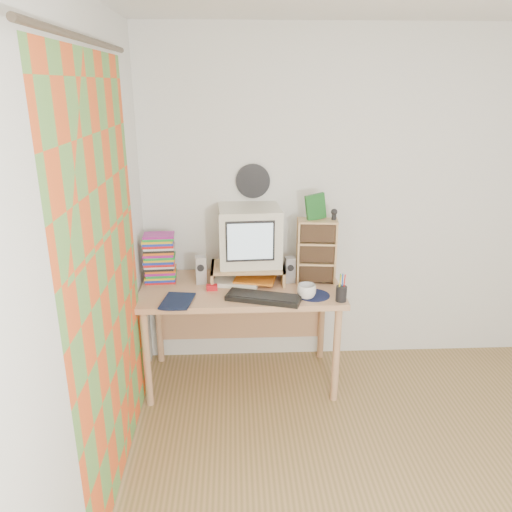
{
  "coord_description": "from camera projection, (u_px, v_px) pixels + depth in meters",
  "views": [
    {
      "loc": [
        -1.07,
        -1.87,
        2.1
      ],
      "look_at": [
        -0.93,
        1.33,
        0.99
      ],
      "focal_mm": 35.0,
      "sensor_mm": 36.0,
      "label": 1
    }
  ],
  "objects": [
    {
      "name": "crt_monitor",
      "position": [
        249.0,
        236.0,
        3.55
      ],
      "size": [
        0.45,
        0.45,
        0.41
      ],
      "primitive_type": "cube",
      "rotation": [
        0.0,
        0.0,
        0.06
      ],
      "color": "beige",
      "rests_on": "monitor_riser"
    },
    {
      "name": "mousepad",
      "position": [
        313.0,
        295.0,
        3.36
      ],
      "size": [
        0.24,
        0.24,
        0.0
      ],
      "primitive_type": "cylinder",
      "rotation": [
        0.0,
        0.0,
        -0.09
      ],
      "color": "#0F1034",
      "rests_on": "desk"
    },
    {
      "name": "dvd_stack",
      "position": [
        160.0,
        261.0,
        3.55
      ],
      "size": [
        0.22,
        0.16,
        0.3
      ],
      "primitive_type": null,
      "rotation": [
        0.0,
        0.0,
        0.06
      ],
      "color": "brown",
      "rests_on": "desk"
    },
    {
      "name": "back_wall",
      "position": [
        377.0,
        203.0,
        3.74
      ],
      "size": [
        3.5,
        0.0,
        3.5
      ],
      "primitive_type": "plane",
      "rotation": [
        1.57,
        0.0,
        0.0
      ],
      "color": "silver",
      "rests_on": "floor"
    },
    {
      "name": "desk",
      "position": [
        241.0,
        300.0,
        3.61
      ],
      "size": [
        1.4,
        0.7,
        0.75
      ],
      "color": "tan",
      "rests_on": "floor"
    },
    {
      "name": "diary",
      "position": [
        163.0,
        299.0,
        3.25
      ],
      "size": [
        0.25,
        0.21,
        0.05
      ],
      "primitive_type": "imported",
      "rotation": [
        0.0,
        0.0,
        -0.15
      ],
      "color": "#0E1836",
      "rests_on": "desk"
    },
    {
      "name": "pen_cup",
      "position": [
        341.0,
        291.0,
        3.25
      ],
      "size": [
        0.09,
        0.09,
        0.14
      ],
      "primitive_type": null,
      "rotation": [
        0.0,
        0.0,
        -0.28
      ],
      "color": "black",
      "rests_on": "desk"
    },
    {
      "name": "game_box",
      "position": [
        316.0,
        207.0,
        3.43
      ],
      "size": [
        0.14,
        0.07,
        0.18
      ],
      "primitive_type": "cube",
      "rotation": [
        0.0,
        0.0,
        0.28
      ],
      "color": "#195820",
      "rests_on": "cd_rack"
    },
    {
      "name": "left_wall",
      "position": [
        67.0,
        306.0,
        2.01
      ],
      "size": [
        0.0,
        3.5,
        3.5
      ],
      "primitive_type": "plane",
      "rotation": [
        1.57,
        0.0,
        1.57
      ],
      "color": "silver",
      "rests_on": "floor"
    },
    {
      "name": "webcam",
      "position": [
        334.0,
        214.0,
        3.44
      ],
      "size": [
        0.05,
        0.05,
        0.08
      ],
      "primitive_type": null,
      "rotation": [
        0.0,
        0.0,
        -0.03
      ],
      "color": "black",
      "rests_on": "cd_rack"
    },
    {
      "name": "speaker_left",
      "position": [
        201.0,
        270.0,
        3.54
      ],
      "size": [
        0.08,
        0.08,
        0.2
      ],
      "primitive_type": "cube",
      "rotation": [
        0.0,
        0.0,
        0.1
      ],
      "color": "#AAA9AE",
      "rests_on": "desk"
    },
    {
      "name": "mug",
      "position": [
        307.0,
        292.0,
        3.3
      ],
      "size": [
        0.13,
        0.13,
        0.1
      ],
      "primitive_type": "imported",
      "rotation": [
        0.0,
        0.0,
        0.05
      ],
      "color": "white",
      "rests_on": "desk"
    },
    {
      "name": "papers",
      "position": [
        244.0,
        280.0,
        3.57
      ],
      "size": [
        0.37,
        0.31,
        0.04
      ],
      "primitive_type": null,
      "rotation": [
        0.0,
        0.0,
        -0.23
      ],
      "color": "white",
      "rests_on": "desk"
    },
    {
      "name": "curtain",
      "position": [
        108.0,
        284.0,
        2.5
      ],
      "size": [
        0.0,
        2.2,
        2.2
      ],
      "primitive_type": "plane",
      "rotation": [
        1.57,
        0.0,
        1.57
      ],
      "color": "#EB5721",
      "rests_on": "left_wall"
    },
    {
      "name": "cd_rack",
      "position": [
        317.0,
        251.0,
        3.52
      ],
      "size": [
        0.29,
        0.18,
        0.46
      ],
      "primitive_type": "cube",
      "rotation": [
        0.0,
        0.0,
        -0.11
      ],
      "color": "tan",
      "rests_on": "desk"
    },
    {
      "name": "speaker_right",
      "position": [
        290.0,
        270.0,
        3.56
      ],
      "size": [
        0.08,
        0.08,
        0.19
      ],
      "primitive_type": "cube",
      "rotation": [
        0.0,
        0.0,
        0.12
      ],
      "color": "#AAA9AE",
      "rests_on": "desk"
    },
    {
      "name": "wall_disc",
      "position": [
        253.0,
        181.0,
        3.62
      ],
      "size": [
        0.25,
        0.02,
        0.25
      ],
      "primitive_type": "cylinder",
      "rotation": [
        1.57,
        0.0,
        0.0
      ],
      "color": "black",
      "rests_on": "back_wall"
    },
    {
      "name": "red_box",
      "position": [
        212.0,
        287.0,
        3.44
      ],
      "size": [
        0.08,
        0.05,
        0.04
      ],
      "primitive_type": "cube",
      "rotation": [
        0.0,
        0.0,
        0.06
      ],
      "color": "red",
      "rests_on": "desk"
    },
    {
      "name": "keyboard",
      "position": [
        264.0,
        298.0,
        3.28
      ],
      "size": [
        0.51,
        0.3,
        0.03
      ],
      "primitive_type": "cube",
      "rotation": [
        0.0,
        0.0,
        -0.31
      ],
      "color": "black",
      "rests_on": "desk"
    },
    {
      "name": "monitor_riser",
      "position": [
        248.0,
        269.0,
        3.57
      ],
      "size": [
        0.52,
        0.3,
        0.12
      ],
      "color": "tan",
      "rests_on": "desk"
    }
  ]
}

